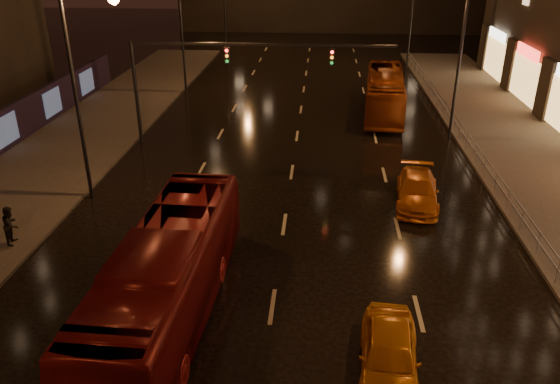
% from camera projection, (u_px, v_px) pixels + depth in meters
% --- Properties ---
extents(ground, '(140.00, 140.00, 0.00)m').
position_uv_depth(ground, '(295.00, 147.00, 33.34)').
color(ground, black).
rests_on(ground, ground).
extents(sidewalk_left, '(7.00, 70.00, 0.15)m').
position_uv_depth(sidewalk_left, '(44.00, 171.00, 29.71)').
color(sidewalk_left, '#38332D').
rests_on(sidewalk_left, ground).
extents(sidewalk_right, '(7.00, 70.00, 0.15)m').
position_uv_depth(sidewalk_right, '(554.00, 186.00, 27.86)').
color(sidewalk_right, '#38332D').
rests_on(sidewalk_right, ground).
extents(traffic_signal, '(15.31, 0.32, 6.20)m').
position_uv_depth(traffic_signal, '(210.00, 68.00, 31.68)').
color(traffic_signal, black).
rests_on(traffic_signal, ground).
extents(railing_right, '(0.05, 56.00, 1.00)m').
position_uv_depth(railing_right, '(476.00, 149.00, 30.45)').
color(railing_right, '#99999E').
rests_on(railing_right, sidewalk_right).
extents(bus_red, '(3.06, 11.56, 3.20)m').
position_uv_depth(bus_red, '(168.00, 276.00, 17.73)').
color(bus_red, '#640E0F').
rests_on(bus_red, ground).
extents(bus_curb, '(3.47, 10.97, 3.00)m').
position_uv_depth(bus_curb, '(384.00, 93.00, 39.12)').
color(bus_curb, '#86330D').
rests_on(bus_curb, ground).
extents(taxi_near, '(2.08, 4.36, 1.44)m').
position_uv_depth(taxi_near, '(389.00, 355.00, 15.65)').
color(taxi_near, '#C77012').
rests_on(taxi_near, ground).
extents(taxi_far, '(2.47, 4.87, 1.35)m').
position_uv_depth(taxi_far, '(417.00, 191.00, 25.93)').
color(taxi_far, '#C35D12').
rests_on(taxi_far, ground).
extents(pedestrian_b, '(0.72, 0.87, 1.63)m').
position_uv_depth(pedestrian_b, '(11.00, 225.00, 22.23)').
color(pedestrian_b, black).
rests_on(pedestrian_b, sidewalk_left).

